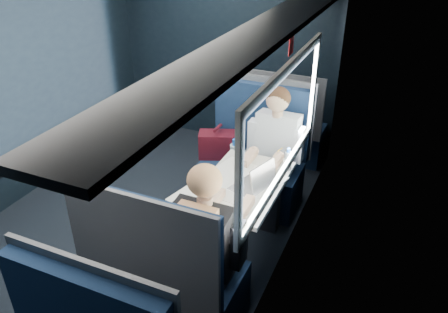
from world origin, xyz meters
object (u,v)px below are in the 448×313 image
at_px(woman, 209,237).
at_px(laptop, 256,182).
at_px(man, 273,149).
at_px(cup, 287,165).
at_px(seat_bay_near, 252,162).
at_px(seat_row_front, 280,129).
at_px(table, 239,190).
at_px(seat_bay_far, 168,277).
at_px(bottle_small, 288,160).

distance_m(woman, laptop, 0.69).
height_order(man, woman, same).
distance_m(man, cup, 0.42).
distance_m(seat_bay_near, cup, 0.81).
bearing_deg(seat_row_front, table, -84.20).
bearing_deg(man, cup, -56.58).
relative_size(seat_bay_far, laptop, 3.52).
bearing_deg(seat_bay_far, table, 78.22).
distance_m(table, woman, 0.71).
relative_size(laptop, cup, 3.76).
bearing_deg(woman, seat_bay_near, 99.81).
bearing_deg(laptop, woman, -97.69).
distance_m(laptop, bottle_small, 0.43).
distance_m(seat_bay_far, bottle_small, 1.40).
xyz_separation_m(seat_bay_near, man, (0.27, -0.17, 0.29)).
distance_m(seat_row_front, cup, 1.57).
xyz_separation_m(seat_row_front, man, (0.25, -1.10, 0.31)).
relative_size(man, woman, 1.00).
bearing_deg(seat_row_front, woman, -84.30).
bearing_deg(cup, seat_row_front, 108.36).
relative_size(table, man, 0.76).
bearing_deg(table, seat_bay_near, 103.27).
bearing_deg(seat_bay_near, seat_row_front, 88.60).
relative_size(woman, laptop, 3.69).
bearing_deg(table, woman, -84.55).
xyz_separation_m(seat_bay_near, woman, (0.27, -1.58, 0.30)).
bearing_deg(laptop, seat_bay_near, 112.02).
bearing_deg(man, laptop, -82.86).
bearing_deg(seat_row_front, bottle_small, -71.43).
relative_size(woman, cup, 13.89).
xyz_separation_m(table, cup, (0.30, 0.35, 0.12)).
relative_size(table, seat_bay_near, 0.79).
distance_m(seat_bay_near, man, 0.43).
distance_m(table, bottle_small, 0.50).
xyz_separation_m(man, laptop, (0.09, -0.73, 0.08)).
bearing_deg(woman, bottle_small, 78.05).
xyz_separation_m(seat_bay_far, seat_row_front, (0.00, 2.67, -0.00)).
bearing_deg(table, laptop, -10.89).
relative_size(seat_bay_near, seat_row_front, 1.09).
bearing_deg(cup, seat_bay_near, 134.08).
relative_size(seat_bay_near, cup, 13.24).
bearing_deg(cup, laptop, -110.01).
distance_m(seat_bay_near, seat_row_front, 0.93).
bearing_deg(seat_bay_near, seat_bay_far, -89.26).
distance_m(table, seat_bay_far, 0.93).
bearing_deg(cup, bottle_small, 93.88).
height_order(seat_row_front, bottle_small, seat_row_front).
relative_size(seat_bay_near, woman, 0.95).
distance_m(bottle_small, cup, 0.04).
bearing_deg(seat_bay_near, laptop, -67.98).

